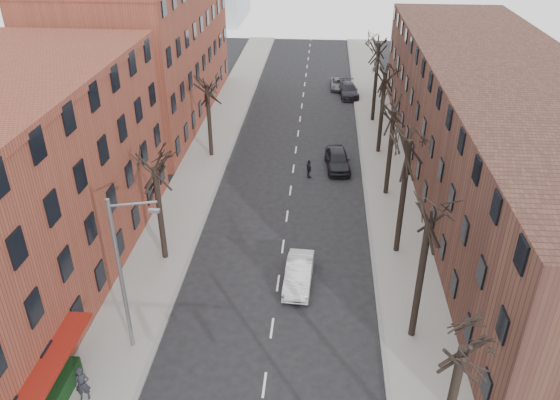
% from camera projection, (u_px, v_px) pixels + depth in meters
% --- Properties ---
extents(sidewalk_left, '(4.00, 90.00, 0.15)m').
position_uv_depth(sidewalk_left, '(209.00, 151.00, 50.64)').
color(sidewalk_left, gray).
rests_on(sidewalk_left, ground).
extents(sidewalk_right, '(4.00, 90.00, 0.15)m').
position_uv_depth(sidewalk_right, '(383.00, 157.00, 49.51)').
color(sidewalk_right, gray).
rests_on(sidewalk_right, ground).
extents(building_left_far, '(12.00, 28.00, 14.00)m').
position_uv_depth(building_left_far, '(145.00, 50.00, 55.59)').
color(building_left_far, brown).
rests_on(building_left_far, ground).
extents(building_right, '(12.00, 50.00, 10.00)m').
position_uv_depth(building_right, '(499.00, 130.00, 42.19)').
color(building_right, '#4E2F24').
rests_on(building_right, ground).
extents(tree_right_b, '(5.20, 5.20, 10.80)m').
position_uv_depth(tree_right_b, '(411.00, 336.00, 29.63)').
color(tree_right_b, black).
rests_on(tree_right_b, ground).
extents(tree_right_c, '(5.20, 5.20, 11.60)m').
position_uv_depth(tree_right_c, '(396.00, 252.00, 36.57)').
color(tree_right_c, black).
rests_on(tree_right_c, ground).
extents(tree_right_d, '(5.20, 5.20, 10.00)m').
position_uv_depth(tree_right_d, '(385.00, 194.00, 43.51)').
color(tree_right_d, black).
rests_on(tree_right_d, ground).
extents(tree_right_e, '(5.20, 5.20, 10.80)m').
position_uv_depth(tree_right_e, '(378.00, 153.00, 50.45)').
color(tree_right_e, black).
rests_on(tree_right_e, ground).
extents(tree_right_f, '(5.20, 5.20, 11.60)m').
position_uv_depth(tree_right_f, '(372.00, 121.00, 57.38)').
color(tree_right_f, black).
rests_on(tree_right_f, ground).
extents(tree_left_a, '(5.20, 5.20, 9.50)m').
position_uv_depth(tree_left_a, '(166.00, 258.00, 35.90)').
color(tree_left_a, black).
rests_on(tree_left_a, ground).
extents(tree_left_b, '(5.20, 5.20, 9.50)m').
position_uv_depth(tree_left_b, '(212.00, 156.00, 49.78)').
color(tree_left_b, black).
rests_on(tree_left_b, ground).
extents(streetlight, '(2.45, 0.22, 9.03)m').
position_uv_depth(streetlight, '(123.00, 271.00, 26.45)').
color(streetlight, slate).
rests_on(streetlight, ground).
extents(silver_sedan, '(1.79, 4.57, 1.48)m').
position_uv_depth(silver_sedan, '(299.00, 274.00, 33.23)').
color(silver_sedan, silver).
rests_on(silver_sedan, ground).
extents(parked_car_near, '(2.44, 5.07, 1.67)m').
position_uv_depth(parked_car_near, '(338.00, 159.00, 47.22)').
color(parked_car_near, black).
rests_on(parked_car_near, ground).
extents(parked_car_mid, '(2.53, 5.25, 1.47)m').
position_uv_depth(parked_car_mid, '(348.00, 90.00, 64.03)').
color(parked_car_mid, black).
rests_on(parked_car_mid, ground).
extents(parked_car_far, '(2.05, 4.23, 1.16)m').
position_uv_depth(parked_car_far, '(338.00, 84.00, 66.56)').
color(parked_car_far, slate).
rests_on(parked_car_far, ground).
extents(pedestrian_a, '(0.79, 0.62, 1.89)m').
position_uv_depth(pedestrian_a, '(82.00, 384.00, 25.35)').
color(pedestrian_a, black).
rests_on(pedestrian_a, sidewalk_left).
extents(pedestrian_crossing, '(0.74, 1.04, 1.63)m').
position_uv_depth(pedestrian_crossing, '(309.00, 169.00, 45.66)').
color(pedestrian_crossing, black).
rests_on(pedestrian_crossing, ground).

